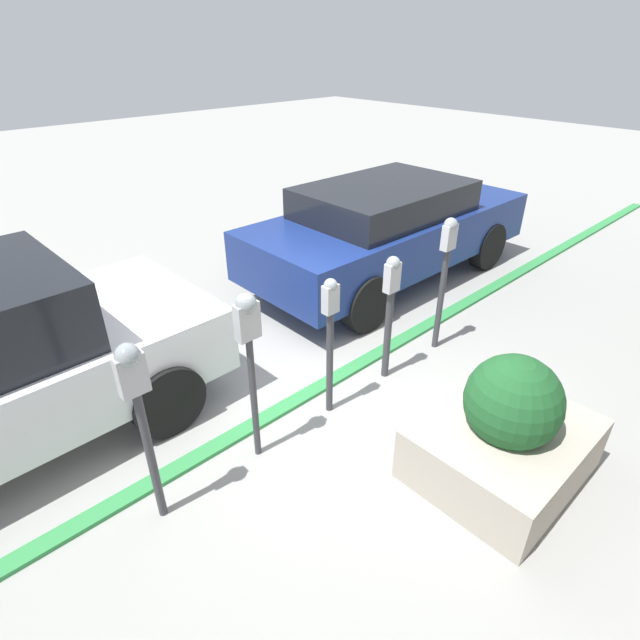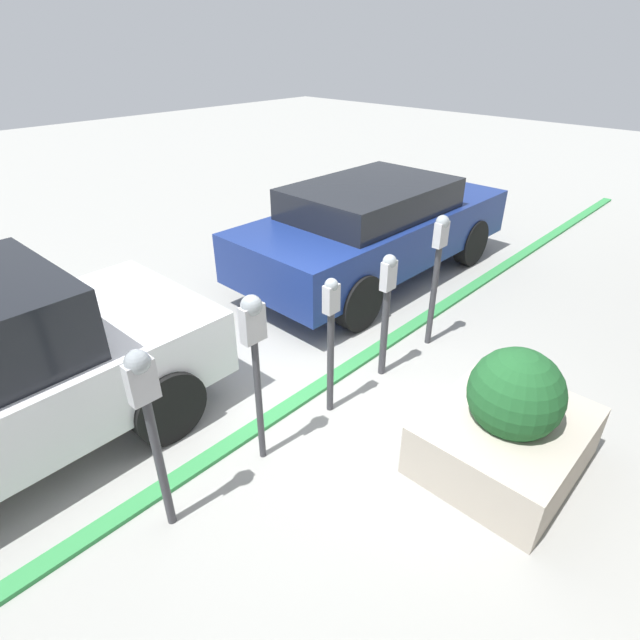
# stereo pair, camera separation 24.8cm
# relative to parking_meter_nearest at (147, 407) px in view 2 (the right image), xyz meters

# --- Properties ---
(ground_plane) EXTENTS (40.00, 40.00, 0.00)m
(ground_plane) POSITION_rel_parking_meter_nearest_xyz_m (1.80, 0.23, -1.11)
(ground_plane) COLOR #999993
(curb_strip) EXTENTS (19.00, 0.16, 0.04)m
(curb_strip) POSITION_rel_parking_meter_nearest_xyz_m (1.80, 0.31, -1.09)
(curb_strip) COLOR #338C47
(curb_strip) RESTS_ON ground_plane
(parking_meter_nearest) EXTENTS (0.19, 0.16, 1.55)m
(parking_meter_nearest) POSITION_rel_parking_meter_nearest_xyz_m (0.00, 0.00, 0.00)
(parking_meter_nearest) COLOR #38383D
(parking_meter_nearest) RESTS_ON ground_plane
(parking_meter_second) EXTENTS (0.19, 0.16, 1.58)m
(parking_meter_second) POSITION_rel_parking_meter_nearest_xyz_m (0.92, 0.02, 0.07)
(parking_meter_second) COLOR #38383D
(parking_meter_second) RESTS_ON ground_plane
(parking_meter_middle) EXTENTS (0.14, 0.12, 1.42)m
(parking_meter_middle) POSITION_rel_parking_meter_nearest_xyz_m (1.79, 0.01, -0.18)
(parking_meter_middle) COLOR #38383D
(parking_meter_middle) RESTS_ON ground_plane
(parking_meter_fourth) EXTENTS (0.16, 0.14, 1.38)m
(parking_meter_fourth) POSITION_rel_parking_meter_nearest_xyz_m (2.63, 0.01, -0.21)
(parking_meter_fourth) COLOR #38383D
(parking_meter_fourth) RESTS_ON ground_plane
(parking_meter_farthest) EXTENTS (0.17, 0.15, 1.57)m
(parking_meter_farthest) POSITION_rel_parking_meter_nearest_xyz_m (3.50, -0.02, -0.05)
(parking_meter_farthest) COLOR #38383D
(parking_meter_farthest) RESTS_ON ground_plane
(planter_box) EXTENTS (1.39, 1.14, 1.12)m
(planter_box) POSITION_rel_parking_meter_nearest_xyz_m (2.28, -1.53, -0.69)
(planter_box) COLOR #B2A899
(planter_box) RESTS_ON ground_plane
(parked_car_middle) EXTENTS (4.50, 1.85, 1.44)m
(parked_car_middle) POSITION_rel_parking_meter_nearest_xyz_m (4.55, 1.64, -0.33)
(parked_car_middle) COLOR navy
(parked_car_middle) RESTS_ON ground_plane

